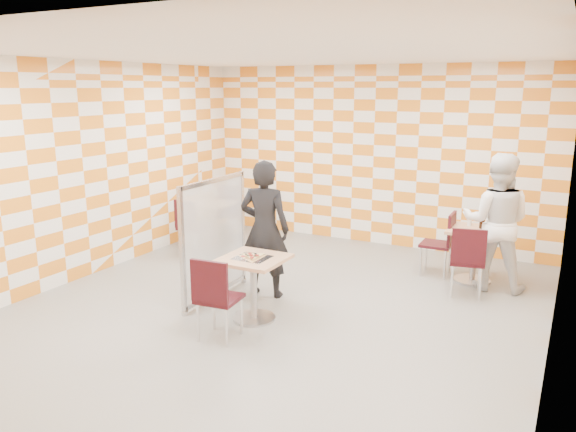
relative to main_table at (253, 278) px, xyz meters
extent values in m
plane|color=gray|center=(0.08, 0.31, -0.51)|extent=(7.00, 7.00, 0.00)
plane|color=white|center=(0.08, 0.31, 2.49)|extent=(7.00, 7.00, 0.00)
plane|color=white|center=(0.08, 3.81, 0.99)|extent=(6.00, 0.00, 6.00)
plane|color=white|center=(-2.92, 0.31, 0.99)|extent=(0.00, 7.00, 7.00)
plane|color=white|center=(3.08, 0.31, 0.99)|extent=(0.00, 7.00, 7.00)
cube|color=tan|center=(0.00, 0.00, 0.22)|extent=(0.70, 0.70, 0.04)
cylinder|color=#A5A5AA|center=(0.00, 0.00, -0.14)|extent=(0.08, 0.08, 0.70)
cylinder|color=#A5A5AA|center=(0.00, 0.00, -0.49)|extent=(0.50, 0.50, 0.03)
cube|color=tan|center=(2.01, 2.54, 0.22)|extent=(0.70, 0.70, 0.04)
cylinder|color=#A5A5AA|center=(2.01, 2.54, -0.14)|extent=(0.08, 0.08, 0.70)
cylinder|color=#A5A5AA|center=(2.01, 2.54, -0.49)|extent=(0.50, 0.50, 0.03)
cube|color=tan|center=(-2.26, 2.29, 0.22)|extent=(0.70, 0.70, 0.04)
cylinder|color=#A5A5AA|center=(-2.26, 2.29, -0.14)|extent=(0.08, 0.08, 0.70)
cylinder|color=#A5A5AA|center=(-2.26, 2.29, -0.49)|extent=(0.50, 0.50, 0.03)
cube|color=#330A11|center=(-0.06, -0.60, -0.06)|extent=(0.46, 0.46, 0.04)
cube|color=#330A11|center=(-0.04, -0.79, 0.19)|extent=(0.42, 0.08, 0.45)
cylinder|color=silver|center=(0.09, -0.41, -0.29)|extent=(0.03, 0.03, 0.43)
cylinder|color=silver|center=(-0.25, -0.44, -0.29)|extent=(0.03, 0.03, 0.43)
cylinder|color=silver|center=(0.12, -0.75, -0.29)|extent=(0.03, 0.03, 0.43)
cylinder|color=silver|center=(-0.22, -0.78, -0.29)|extent=(0.03, 0.03, 0.43)
cube|color=#330A11|center=(2.02, 1.96, -0.06)|extent=(0.49, 0.49, 0.04)
cube|color=#330A11|center=(2.06, 1.77, 0.19)|extent=(0.42, 0.12, 0.45)
cylinder|color=silver|center=(2.15, 2.17, -0.29)|extent=(0.03, 0.03, 0.43)
cylinder|color=silver|center=(1.82, 2.10, -0.29)|extent=(0.03, 0.03, 0.43)
cylinder|color=silver|center=(2.22, 1.83, -0.29)|extent=(0.03, 0.03, 0.43)
cylinder|color=silver|center=(1.89, 1.76, -0.29)|extent=(0.03, 0.03, 0.43)
cube|color=#330A11|center=(1.48, 2.58, -0.06)|extent=(0.43, 0.43, 0.04)
cube|color=#330A11|center=(1.68, 2.58, 0.19)|extent=(0.05, 0.42, 0.45)
cylinder|color=silver|center=(1.31, 2.75, -0.29)|extent=(0.03, 0.03, 0.43)
cylinder|color=silver|center=(1.32, 2.41, -0.29)|extent=(0.03, 0.03, 0.43)
cylinder|color=silver|center=(1.65, 2.75, -0.29)|extent=(0.03, 0.03, 0.43)
cylinder|color=silver|center=(1.66, 2.41, -0.29)|extent=(0.03, 0.03, 0.43)
cube|color=#330A11|center=(-2.15, 1.75, -0.06)|extent=(0.45, 0.45, 0.04)
cube|color=#330A11|center=(-2.17, 1.55, 0.19)|extent=(0.42, 0.07, 0.45)
cylinder|color=silver|center=(-1.97, 1.91, -0.29)|extent=(0.03, 0.03, 0.43)
cylinder|color=silver|center=(-2.31, 1.93, -0.29)|extent=(0.03, 0.03, 0.43)
cylinder|color=silver|center=(-1.99, 1.57, -0.29)|extent=(0.03, 0.03, 0.43)
cylinder|color=silver|center=(-2.33, 1.59, -0.29)|extent=(0.03, 0.03, 0.43)
cube|color=#330A11|center=(-2.22, 2.82, -0.06)|extent=(0.55, 0.55, 0.04)
cube|color=#330A11|center=(-2.30, 3.00, 0.19)|extent=(0.40, 0.20, 0.45)
cylinder|color=silver|center=(-2.31, 2.59, -0.29)|extent=(0.03, 0.03, 0.43)
cylinder|color=silver|center=(-2.00, 2.73, -0.29)|extent=(0.03, 0.03, 0.43)
cylinder|color=silver|center=(-2.45, 2.90, -0.29)|extent=(0.03, 0.03, 0.43)
cylinder|color=silver|center=(-2.13, 3.04, -0.29)|extent=(0.03, 0.03, 0.43)
cube|color=white|center=(-0.78, 0.37, 0.29)|extent=(0.02, 1.30, 1.40)
cube|color=#B2B2B7|center=(-0.78, 0.37, 1.01)|extent=(0.05, 1.30, 0.05)
cube|color=#B2B2B7|center=(-0.78, 0.37, -0.43)|extent=(0.05, 1.30, 0.05)
cube|color=#B2B2B7|center=(-0.78, -0.28, 0.29)|extent=(0.05, 0.05, 1.50)
cylinder|color=#B2B2B7|center=(-0.78, -0.28, -0.48)|extent=(0.08, 0.08, 0.05)
cube|color=#B2B2B7|center=(-0.78, 1.02, 0.29)|extent=(0.05, 0.05, 1.50)
cylinder|color=#B2B2B7|center=(-0.78, 1.02, -0.48)|extent=(0.08, 0.08, 0.05)
imported|color=black|center=(-0.28, 0.75, 0.37)|extent=(0.71, 0.54, 1.76)
imported|color=white|center=(2.28, 2.39, 0.40)|extent=(0.93, 0.75, 1.82)
cube|color=silver|center=(0.00, -0.02, 0.24)|extent=(0.38, 0.34, 0.01)
cone|color=tan|center=(0.00, -0.02, 0.26)|extent=(0.40, 0.40, 0.02)
cone|color=#F2D88C|center=(0.00, 0.00, 0.27)|extent=(0.33, 0.33, 0.01)
cylinder|color=maroon|center=(-0.06, -0.12, 0.28)|extent=(0.04, 0.04, 0.01)
cylinder|color=maroon|center=(0.05, -0.11, 0.28)|extent=(0.04, 0.04, 0.01)
cylinder|color=maroon|center=(0.00, -0.04, 0.28)|extent=(0.04, 0.04, 0.01)
cylinder|color=maroon|center=(-0.05, 0.01, 0.28)|extent=(0.04, 0.04, 0.01)
cylinder|color=maroon|center=(0.06, -0.01, 0.28)|extent=(0.04, 0.04, 0.01)
torus|color=black|center=(0.05, -0.05, 0.28)|extent=(0.03, 0.03, 0.01)
torus|color=black|center=(-0.02, -0.08, 0.28)|extent=(0.03, 0.03, 0.01)
torus|color=black|center=(0.02, 0.02, 0.28)|extent=(0.03, 0.03, 0.01)
torus|color=black|center=(-0.07, -0.04, 0.28)|extent=(0.03, 0.03, 0.01)
cylinder|color=white|center=(1.90, 2.68, 0.32)|extent=(0.06, 0.06, 0.16)
cylinder|color=red|center=(1.90, 2.68, 0.42)|extent=(0.04, 0.04, 0.04)
cylinder|color=black|center=(2.08, 2.61, 0.34)|extent=(0.07, 0.07, 0.20)
cylinder|color=red|center=(2.08, 2.61, 0.46)|extent=(0.03, 0.03, 0.03)
camera|label=1|loc=(3.18, -5.22, 2.13)|focal=35.00mm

